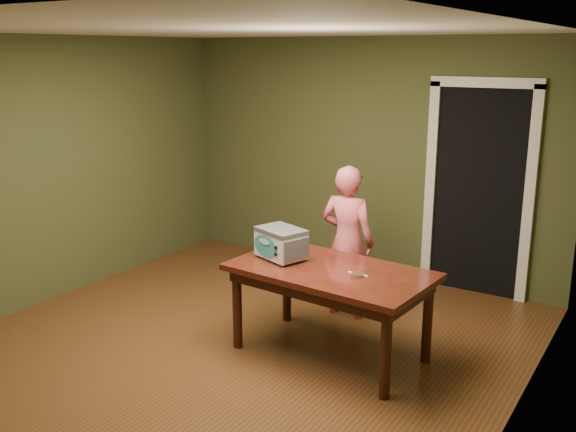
# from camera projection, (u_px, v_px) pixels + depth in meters

# --- Properties ---
(floor) EXTENTS (5.00, 5.00, 0.00)m
(floor) POSITION_uv_depth(u_px,v_px,m) (229.00, 351.00, 5.38)
(floor) COLOR brown
(floor) RESTS_ON ground
(room_shell) EXTENTS (4.52, 5.02, 2.61)m
(room_shell) POSITION_uv_depth(u_px,v_px,m) (224.00, 149.00, 4.96)
(room_shell) COLOR #434B28
(room_shell) RESTS_ON ground
(doorway) EXTENTS (1.10, 0.66, 2.25)m
(doorway) POSITION_uv_depth(u_px,v_px,m) (487.00, 187.00, 6.72)
(doorway) COLOR black
(doorway) RESTS_ON ground
(dining_table) EXTENTS (1.66, 1.01, 0.75)m
(dining_table) POSITION_uv_depth(u_px,v_px,m) (331.00, 280.00, 5.17)
(dining_table) COLOR #3A120D
(dining_table) RESTS_ON floor
(toy_oven) EXTENTS (0.49, 0.40, 0.26)m
(toy_oven) POSITION_uv_depth(u_px,v_px,m) (281.00, 242.00, 5.36)
(toy_oven) COLOR #4C4F54
(toy_oven) RESTS_ON dining_table
(baking_pan) EXTENTS (0.10, 0.10, 0.02)m
(baking_pan) POSITION_uv_depth(u_px,v_px,m) (357.00, 275.00, 4.97)
(baking_pan) COLOR silver
(baking_pan) RESTS_ON dining_table
(spatula) EXTENTS (0.18, 0.04, 0.01)m
(spatula) POSITION_uv_depth(u_px,v_px,m) (358.00, 274.00, 5.01)
(spatula) COLOR #FFD26E
(spatula) RESTS_ON dining_table
(child) EXTENTS (0.54, 0.36, 1.44)m
(child) POSITION_uv_depth(u_px,v_px,m) (347.00, 241.00, 5.98)
(child) COLOR #ED6174
(child) RESTS_ON floor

